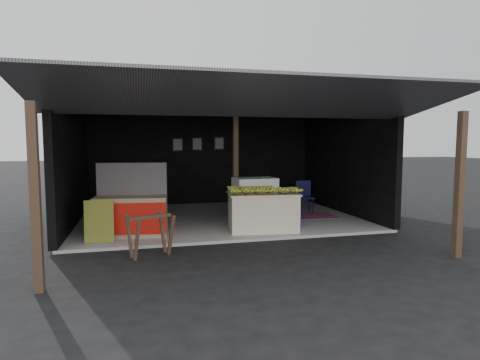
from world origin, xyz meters
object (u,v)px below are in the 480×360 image
object	(u,v)px
banana_table	(263,211)
white_crate	(255,201)
neighbor_stall	(131,214)
plastic_chair	(304,194)
water_barrel	(295,217)
sawhorse	(150,231)

from	to	relation	value
banana_table	white_crate	world-z (taller)	white_crate
neighbor_stall	plastic_chair	world-z (taller)	neighbor_stall
water_barrel	plastic_chair	xyz separation A→B (m)	(0.94, 1.64, 0.29)
white_crate	plastic_chair	world-z (taller)	white_crate
water_barrel	plastic_chair	distance (m)	1.91
sawhorse	water_barrel	distance (m)	3.58
plastic_chair	sawhorse	bearing A→B (deg)	-137.20
sawhorse	plastic_chair	bearing A→B (deg)	16.35
banana_table	neighbor_stall	distance (m)	2.79
water_barrel	sawhorse	bearing A→B (deg)	-155.51
sawhorse	water_barrel	world-z (taller)	sawhorse
white_crate	water_barrel	world-z (taller)	white_crate
neighbor_stall	water_barrel	world-z (taller)	neighbor_stall
white_crate	water_barrel	xyz separation A→B (m)	(0.75, -0.65, -0.32)
neighbor_stall	water_barrel	xyz separation A→B (m)	(3.59, -0.05, -0.23)
white_crate	neighbor_stall	size ratio (longest dim) A/B	0.72
sawhorse	plastic_chair	distance (m)	5.22
banana_table	sawhorse	bearing A→B (deg)	-144.48
banana_table	water_barrel	size ratio (longest dim) A/B	3.61
white_crate	plastic_chair	bearing A→B (deg)	26.88
white_crate	neighbor_stall	xyz separation A→B (m)	(-2.84, -0.60, -0.09)
neighbor_stall	plastic_chair	distance (m)	4.80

